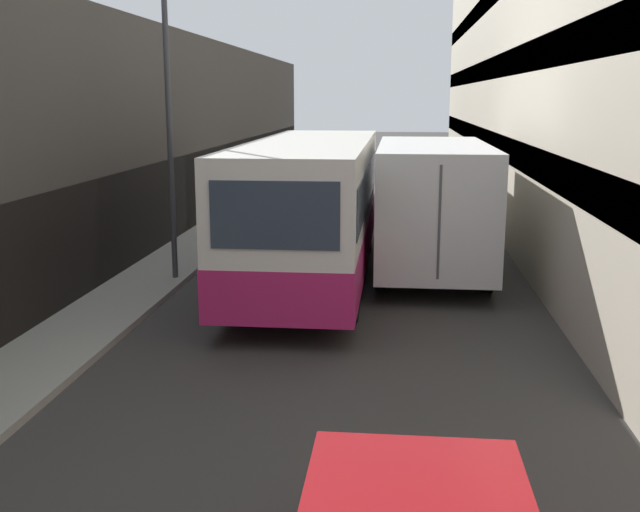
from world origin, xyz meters
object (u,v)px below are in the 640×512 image
(box_truck, at_px, (430,198))
(panel_van, at_px, (345,174))
(bus, at_px, (312,207))
(street_lamp, at_px, (166,49))

(box_truck, distance_m, panel_van, 11.50)
(bus, height_order, box_truck, bus)
(box_truck, height_order, panel_van, box_truck)
(bus, height_order, street_lamp, street_lamp)
(bus, distance_m, street_lamp, 4.48)
(bus, relative_size, box_truck, 1.12)
(box_truck, bearing_deg, street_lamp, -155.12)
(panel_van, bearing_deg, bus, -89.24)
(bus, distance_m, box_truck, 3.33)
(box_truck, bearing_deg, panel_van, 104.25)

